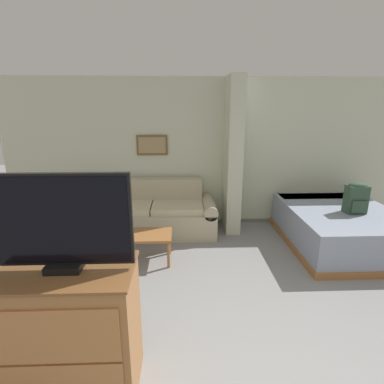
{
  "coord_description": "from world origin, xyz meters",
  "views": [
    {
      "loc": [
        -0.71,
        -1.35,
        2.11
      ],
      "look_at": [
        -0.57,
        2.36,
        1.05
      ],
      "focal_mm": 28.0,
      "sensor_mm": 36.0,
      "label": 1
    }
  ],
  "objects_px": {
    "coffee_table": "(147,237)",
    "backpack": "(356,197)",
    "table_lamp": "(76,186)",
    "tv": "(59,223)",
    "tv_dresser": "(73,332)",
    "bed": "(339,227)",
    "couch": "(152,215)"
  },
  "relations": [
    {
      "from": "coffee_table",
      "to": "backpack",
      "type": "relative_size",
      "value": 1.48
    },
    {
      "from": "table_lamp",
      "to": "backpack",
      "type": "bearing_deg",
      "value": -10.32
    },
    {
      "from": "backpack",
      "to": "tv",
      "type": "bearing_deg",
      "value": -146.53
    },
    {
      "from": "tv",
      "to": "backpack",
      "type": "distance_m",
      "value": 4.09
    },
    {
      "from": "tv_dresser",
      "to": "tv",
      "type": "height_order",
      "value": "tv"
    },
    {
      "from": "bed",
      "to": "couch",
      "type": "bearing_deg",
      "value": 168.5
    },
    {
      "from": "couch",
      "to": "tv_dresser",
      "type": "xyz_separation_m",
      "value": [
        -0.31,
        -2.99,
        0.19
      ]
    },
    {
      "from": "bed",
      "to": "backpack",
      "type": "height_order",
      "value": "backpack"
    },
    {
      "from": "tv",
      "to": "bed",
      "type": "height_order",
      "value": "tv"
    },
    {
      "from": "tv",
      "to": "backpack",
      "type": "relative_size",
      "value": 2.08
    },
    {
      "from": "couch",
      "to": "bed",
      "type": "bearing_deg",
      "value": -11.5
    },
    {
      "from": "coffee_table",
      "to": "bed",
      "type": "distance_m",
      "value": 2.99
    },
    {
      "from": "table_lamp",
      "to": "tv_dresser",
      "type": "distance_m",
      "value": 3.18
    },
    {
      "from": "coffee_table",
      "to": "table_lamp",
      "type": "bearing_deg",
      "value": 140.37
    },
    {
      "from": "table_lamp",
      "to": "tv",
      "type": "height_order",
      "value": "tv"
    },
    {
      "from": "couch",
      "to": "tv",
      "type": "height_order",
      "value": "tv"
    },
    {
      "from": "table_lamp",
      "to": "tv",
      "type": "relative_size",
      "value": 0.43
    },
    {
      "from": "coffee_table",
      "to": "table_lamp",
      "type": "distance_m",
      "value": 1.71
    },
    {
      "from": "coffee_table",
      "to": "bed",
      "type": "bearing_deg",
      "value": 7.92
    },
    {
      "from": "bed",
      "to": "backpack",
      "type": "relative_size",
      "value": 4.23
    },
    {
      "from": "couch",
      "to": "table_lamp",
      "type": "distance_m",
      "value": 1.35
    },
    {
      "from": "backpack",
      "to": "couch",
      "type": "bearing_deg",
      "value": 166.15
    },
    {
      "from": "tv",
      "to": "tv_dresser",
      "type": "bearing_deg",
      "value": -90.0
    },
    {
      "from": "tv",
      "to": "backpack",
      "type": "height_order",
      "value": "tv"
    },
    {
      "from": "tv_dresser",
      "to": "tv",
      "type": "relative_size",
      "value": 1.06
    },
    {
      "from": "coffee_table",
      "to": "bed",
      "type": "xyz_separation_m",
      "value": [
        2.96,
        0.41,
        -0.06
      ]
    },
    {
      "from": "tv_dresser",
      "to": "backpack",
      "type": "height_order",
      "value": "backpack"
    },
    {
      "from": "backpack",
      "to": "coffee_table",
      "type": "bearing_deg",
      "value": -175.16
    },
    {
      "from": "bed",
      "to": "tv",
      "type": "bearing_deg",
      "value": -143.95
    },
    {
      "from": "table_lamp",
      "to": "bed",
      "type": "bearing_deg",
      "value": -8.54
    },
    {
      "from": "coffee_table",
      "to": "tv",
      "type": "bearing_deg",
      "value": -99.34
    },
    {
      "from": "couch",
      "to": "tv_dresser",
      "type": "bearing_deg",
      "value": -95.94
    }
  ]
}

